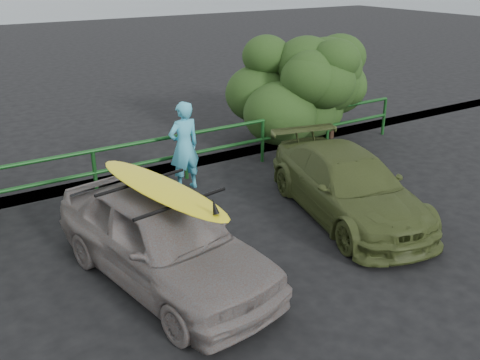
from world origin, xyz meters
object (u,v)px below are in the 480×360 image
object	(u,v)px
guardrail	(143,165)
man	(184,146)
olive_vehicle	(348,185)
sedan	(163,238)
surfboard	(160,188)

from	to	relation	value
guardrail	man	distance (m)	0.96
olive_vehicle	man	size ratio (longest dim) A/B	2.22
sedan	man	bearing A→B (deg)	48.34
sedan	guardrail	bearing A→B (deg)	62.44
guardrail	sedan	world-z (taller)	sedan
guardrail	olive_vehicle	size ratio (longest dim) A/B	3.40
man	surfboard	distance (m)	3.49
man	surfboard	xyz separation A→B (m)	(-1.82, -2.92, 0.55)
sedan	surfboard	distance (m)	0.79
olive_vehicle	surfboard	xyz separation A→B (m)	(-3.78, -0.20, 0.88)
olive_vehicle	surfboard	world-z (taller)	surfboard
olive_vehicle	man	world-z (taller)	man
guardrail	surfboard	world-z (taller)	surfboard
olive_vehicle	man	xyz separation A→B (m)	(-1.95, 2.72, 0.33)
guardrail	man	world-z (taller)	man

